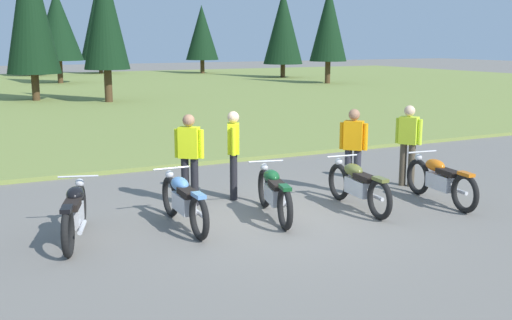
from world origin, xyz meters
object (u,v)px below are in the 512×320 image
(motorcycle_black, at_px, (75,213))
(rider_near_row_end, at_px, (233,150))
(motorcycle_british_green, at_px, (274,192))
(motorcycle_olive, at_px, (358,185))
(rider_in_hivis_vest, at_px, (353,146))
(rider_with_back_turned, at_px, (408,141))
(rider_checking_bike, at_px, (189,154))
(motorcycle_orange, at_px, (440,180))
(motorcycle_sky_blue, at_px, (184,201))

(motorcycle_black, relative_size, rider_near_row_end, 1.21)
(motorcycle_british_green, distance_m, motorcycle_olive, 1.60)
(rider_in_hivis_vest, relative_size, rider_with_back_turned, 1.00)
(motorcycle_british_green, bearing_deg, rider_in_hivis_vest, 19.31)
(rider_with_back_turned, relative_size, rider_near_row_end, 1.00)
(rider_checking_bike, bearing_deg, motorcycle_olive, -31.90)
(motorcycle_olive, xyz_separation_m, rider_near_row_end, (-1.66, 1.67, 0.51))
(motorcycle_black, xyz_separation_m, rider_in_hivis_vest, (5.41, 0.50, 0.51))
(motorcycle_black, height_order, motorcycle_orange, same)
(motorcycle_british_green, bearing_deg, motorcycle_olive, -7.23)
(motorcycle_sky_blue, height_order, motorcycle_british_green, same)
(motorcycle_black, xyz_separation_m, rider_checking_bike, (2.27, 1.13, 0.51))
(rider_in_hivis_vest, xyz_separation_m, rider_with_back_turned, (1.39, 0.03, 0.00))
(motorcycle_olive, distance_m, rider_with_back_turned, 2.26)
(motorcycle_olive, height_order, rider_in_hivis_vest, rider_in_hivis_vest)
(motorcycle_olive, distance_m, rider_checking_bike, 3.07)
(motorcycle_british_green, relative_size, rider_in_hivis_vest, 1.23)
(motorcycle_olive, xyz_separation_m, rider_with_back_turned, (1.97, 0.99, 0.51))
(motorcycle_orange, relative_size, rider_checking_bike, 1.26)
(motorcycle_orange, bearing_deg, motorcycle_olive, 167.92)
(motorcycle_orange, height_order, rider_near_row_end, rider_near_row_end)
(rider_in_hivis_vest, height_order, rider_checking_bike, same)
(motorcycle_black, bearing_deg, rider_checking_bike, 26.58)
(rider_checking_bike, bearing_deg, motorcycle_orange, -24.96)
(rider_in_hivis_vest, distance_m, rider_checking_bike, 3.21)
(motorcycle_orange, height_order, rider_checking_bike, rider_checking_bike)
(rider_with_back_turned, bearing_deg, motorcycle_olive, -153.30)
(motorcycle_british_green, distance_m, rider_near_row_end, 1.55)
(motorcycle_british_green, distance_m, rider_with_back_turned, 3.68)
(rider_in_hivis_vest, bearing_deg, motorcycle_olive, -120.93)
(motorcycle_olive, distance_m, rider_near_row_end, 2.41)
(motorcycle_british_green, distance_m, motorcycle_orange, 3.24)
(motorcycle_black, bearing_deg, motorcycle_olive, -5.48)
(motorcycle_black, height_order, motorcycle_british_green, same)
(rider_in_hivis_vest, distance_m, rider_near_row_end, 2.34)
(motorcycle_black, xyz_separation_m, motorcycle_olive, (4.83, -0.46, 0.00))
(motorcycle_black, bearing_deg, rider_near_row_end, 20.74)
(motorcycle_sky_blue, distance_m, rider_near_row_end, 2.03)
(motorcycle_sky_blue, xyz_separation_m, rider_checking_bike, (0.58, 1.22, 0.51))
(motorcycle_sky_blue, relative_size, rider_checking_bike, 1.26)
(motorcycle_orange, distance_m, rider_near_row_end, 3.87)
(rider_in_hivis_vest, bearing_deg, rider_with_back_turned, 1.24)
(motorcycle_black, bearing_deg, motorcycle_sky_blue, -2.92)
(motorcycle_sky_blue, height_order, rider_with_back_turned, rider_with_back_turned)
(motorcycle_british_green, xyz_separation_m, rider_with_back_turned, (3.56, 0.79, 0.51))
(motorcycle_british_green, height_order, motorcycle_olive, same)
(motorcycle_black, height_order, rider_with_back_turned, rider_with_back_turned)
(rider_with_back_turned, height_order, rider_near_row_end, same)
(motorcycle_black, relative_size, rider_checking_bike, 1.21)
(motorcycle_orange, bearing_deg, motorcycle_black, 172.86)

